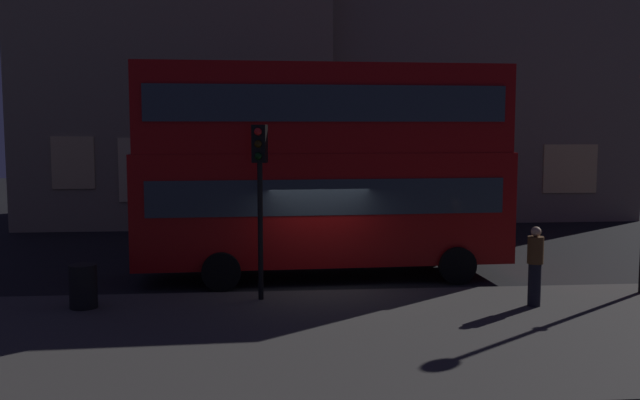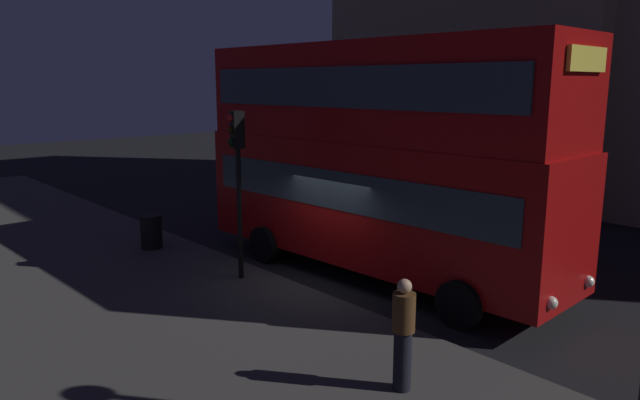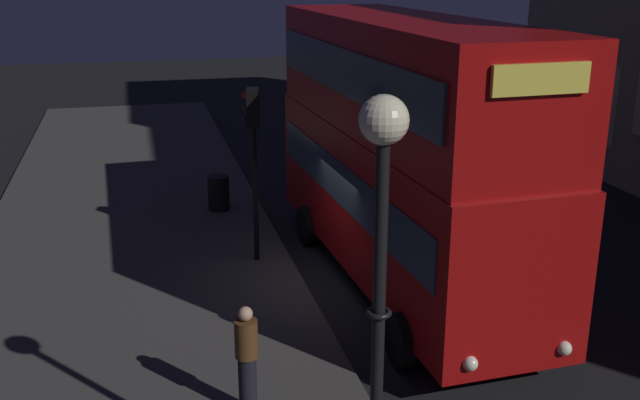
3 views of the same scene
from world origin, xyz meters
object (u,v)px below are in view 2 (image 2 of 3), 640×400
object	(u,v)px
double_decker_bus	(375,150)
traffic_light_near_kerb	(237,160)
litter_bin	(151,231)
pedestrian	(403,333)

from	to	relation	value
double_decker_bus	traffic_light_near_kerb	world-z (taller)	double_decker_bus
double_decker_bus	litter_bin	world-z (taller)	double_decker_bus
traffic_light_near_kerb	litter_bin	bearing A→B (deg)	-160.00
litter_bin	traffic_light_near_kerb	bearing A→B (deg)	5.93
pedestrian	litter_bin	distance (m)	9.87
pedestrian	litter_bin	size ratio (longest dim) A/B	1.85
traffic_light_near_kerb	double_decker_bus	bearing A→B (deg)	73.47
traffic_light_near_kerb	pedestrian	bearing A→B (deg)	3.46
pedestrian	litter_bin	bearing A→B (deg)	-126.58
double_decker_bus	pedestrian	xyz separation A→B (m)	(4.30, -3.96, -2.10)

